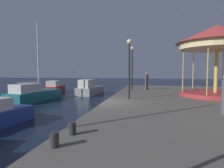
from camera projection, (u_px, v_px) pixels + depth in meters
ground_plane at (104, 114)px, 12.32m from camera, size 120.00×120.00×0.00m
quay_dock at (202, 111)px, 11.13m from camera, size 12.06×29.46×0.80m
sailboat_teal at (33, 94)px, 17.55m from camera, size 2.81×5.82×7.37m
motorboat_red at (54, 88)px, 23.81m from camera, size 2.45×4.30×1.60m
motorboat_grey at (89, 89)px, 22.30m from camera, size 2.43×4.42×1.83m
carousel at (217, 43)px, 14.69m from camera, size 6.27×6.27×5.59m
lamp_post_mid_promenade at (129, 58)px, 13.21m from camera, size 0.36×0.36×4.23m
lamp_post_far_end at (132, 61)px, 19.03m from camera, size 0.36×0.36×4.48m
bollard_north at (54, 140)px, 4.91m from camera, size 0.24×0.24×0.40m
bollard_center at (72, 128)px, 5.88m from camera, size 0.24×0.24×0.40m
person_mid_promenade at (147, 82)px, 20.37m from camera, size 0.34×0.34×1.83m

